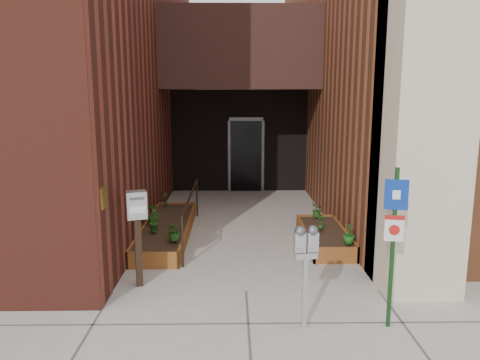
{
  "coord_description": "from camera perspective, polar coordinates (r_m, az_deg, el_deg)",
  "views": [
    {
      "loc": [
        -0.19,
        -6.57,
        2.95
      ],
      "look_at": [
        -0.06,
        1.8,
        1.36
      ],
      "focal_mm": 35.0,
      "sensor_mm": 36.0,
      "label": 1
    }
  ],
  "objects": [
    {
      "name": "planter_left",
      "position": [
        9.78,
        -8.87,
        -6.11
      ],
      "size": [
        0.9,
        3.6,
        0.3
      ],
      "color": "brown",
      "rests_on": "ground"
    },
    {
      "name": "shrub_left_c",
      "position": [
        9.68,
        -10.57,
        -4.06
      ],
      "size": [
        0.31,
        0.31,
        0.41
      ],
      "primitive_type": "imported",
      "rotation": [
        0.0,
        0.0,
        3.63
      ],
      "color": "#215819",
      "rests_on": "planter_left"
    },
    {
      "name": "shrub_right_b",
      "position": [
        9.21,
        9.85,
        -5.1
      ],
      "size": [
        0.18,
        0.18,
        0.31
      ],
      "primitive_type": "imported",
      "rotation": [
        0.0,
        0.0,
        3.01
      ],
      "color": "#1F5B1A",
      "rests_on": "planter_right"
    },
    {
      "name": "payment_dropbox",
      "position": [
        7.21,
        -12.44,
        -4.58
      ],
      "size": [
        0.35,
        0.3,
        1.49
      ],
      "color": "black",
      "rests_on": "ground"
    },
    {
      "name": "ground",
      "position": [
        7.2,
        0.74,
        -13.41
      ],
      "size": [
        80.0,
        80.0,
        0.0
      ],
      "primitive_type": "plane",
      "color": "#9E9991",
      "rests_on": "ground"
    },
    {
      "name": "shrub_left_d",
      "position": [
        11.15,
        -9.11,
        -2.28
      ],
      "size": [
        0.24,
        0.24,
        0.32
      ],
      "primitive_type": "imported",
      "rotation": [
        0.0,
        0.0,
        5.4
      ],
      "color": "#225719",
      "rests_on": "planter_left"
    },
    {
      "name": "shrub_left_a",
      "position": [
        8.55,
        -8.0,
        -6.12
      ],
      "size": [
        0.44,
        0.44,
        0.37
      ],
      "primitive_type": "imported",
      "rotation": [
        0.0,
        0.0,
        0.44
      ],
      "color": "#225819",
      "rests_on": "planter_left"
    },
    {
      "name": "shrub_right_c",
      "position": [
        10.15,
        9.41,
        -3.58
      ],
      "size": [
        0.31,
        0.31,
        0.32
      ],
      "primitive_type": "imported",
      "rotation": [
        0.0,
        0.0,
        4.79
      ],
      "color": "#245217",
      "rests_on": "planter_right"
    },
    {
      "name": "sign_post",
      "position": [
        6.06,
        18.25,
        -5.97
      ],
      "size": [
        0.28,
        0.09,
        2.05
      ],
      "color": "#123312",
      "rests_on": "ground"
    },
    {
      "name": "shrub_right_a",
      "position": [
        8.5,
        13.15,
        -6.4
      ],
      "size": [
        0.21,
        0.21,
        0.37
      ],
      "primitive_type": "imported",
      "rotation": [
        0.0,
        0.0,
        1.61
      ],
      "color": "#1B5F1B",
      "rests_on": "planter_right"
    },
    {
      "name": "architecture",
      "position": [
        13.62,
        -0.88,
        19.33
      ],
      "size": [
        20.0,
        14.6,
        10.0
      ],
      "color": "maroon",
      "rests_on": "ground"
    },
    {
      "name": "shrub_left_b",
      "position": [
        9.14,
        -10.46,
        -5.0
      ],
      "size": [
        0.25,
        0.25,
        0.39
      ],
      "primitive_type": "imported",
      "rotation": [
        0.0,
        0.0,
        1.74
      ],
      "color": "#265718",
      "rests_on": "planter_left"
    },
    {
      "name": "handrail",
      "position": [
        9.52,
        -6.04,
        -2.68
      ],
      "size": [
        0.04,
        3.34,
        0.9
      ],
      "color": "black",
      "rests_on": "ground"
    },
    {
      "name": "parking_meter",
      "position": [
        5.85,
        8.02,
        -8.38
      ],
      "size": [
        0.31,
        0.16,
        1.35
      ],
      "color": "#ABABAE",
      "rests_on": "ground"
    },
    {
      "name": "planter_right",
      "position": [
        9.38,
        10.24,
        -6.88
      ],
      "size": [
        0.8,
        2.2,
        0.3
      ],
      "color": "brown",
      "rests_on": "ground"
    }
  ]
}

